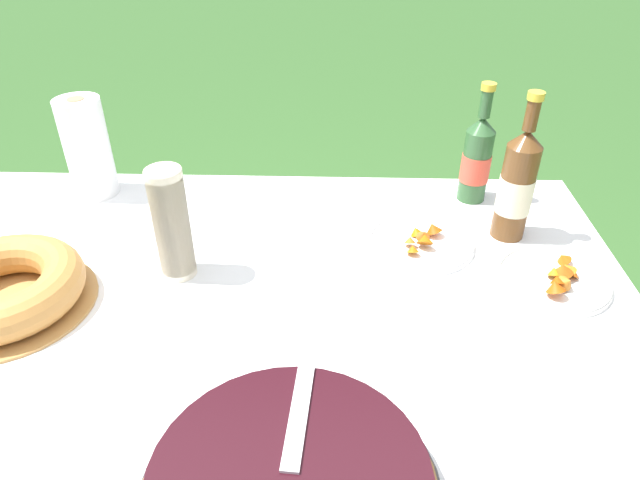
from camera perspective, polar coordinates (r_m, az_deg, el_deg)
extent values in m
cube|color=brown|center=(1.10, -9.66, -9.36)|extent=(1.62, 1.19, 0.03)
cylinder|color=brown|center=(1.97, -27.85, -4.69)|extent=(0.06, 0.06, 0.67)
cylinder|color=brown|center=(1.80, 19.10, -5.99)|extent=(0.06, 0.06, 0.67)
cube|color=white|center=(1.09, -9.76, -8.59)|extent=(1.63, 1.20, 0.00)
cube|color=white|center=(1.60, -5.86, 4.59)|extent=(1.63, 0.00, 0.10)
cylinder|color=black|center=(0.81, -3.06, -22.87)|extent=(0.38, 0.38, 0.03)
cube|color=silver|center=(0.85, -2.12, -16.96)|extent=(0.04, 0.19, 0.00)
cylinder|color=#B78447|center=(1.27, -28.66, -5.63)|extent=(0.33, 0.33, 0.01)
torus|color=#BC7F3D|center=(1.24, -29.19, -4.08)|extent=(0.30, 0.30, 0.08)
cylinder|color=beige|center=(1.20, -14.13, -1.37)|extent=(0.07, 0.07, 0.09)
cylinder|color=beige|center=(1.20, -14.21, -0.87)|extent=(0.07, 0.07, 0.09)
cylinder|color=beige|center=(1.19, -14.30, -0.35)|extent=(0.07, 0.07, 0.09)
cylinder|color=beige|center=(1.18, -14.39, 0.17)|extent=(0.07, 0.07, 0.09)
cylinder|color=beige|center=(1.18, -14.47, 0.70)|extent=(0.07, 0.07, 0.09)
cylinder|color=beige|center=(1.17, -14.56, 1.23)|extent=(0.07, 0.07, 0.09)
cylinder|color=beige|center=(1.16, -14.65, 1.77)|extent=(0.07, 0.07, 0.09)
cylinder|color=beige|center=(1.16, -14.74, 2.32)|extent=(0.07, 0.07, 0.09)
cylinder|color=beige|center=(1.15, -14.84, 2.87)|extent=(0.07, 0.07, 0.09)
cylinder|color=beige|center=(1.14, -14.93, 3.43)|extent=(0.07, 0.07, 0.09)
cylinder|color=beige|center=(1.14, -15.02, 3.99)|extent=(0.07, 0.07, 0.09)
cylinder|color=beige|center=(1.13, -15.12, 4.56)|extent=(0.07, 0.07, 0.09)
torus|color=beige|center=(1.11, -15.48, 6.70)|extent=(0.07, 0.07, 0.01)
cylinder|color=#2D562D|center=(1.47, 15.28, 7.15)|extent=(0.07, 0.07, 0.18)
cylinder|color=#E54C38|center=(1.47, 15.26, 7.03)|extent=(0.07, 0.07, 0.07)
cone|color=#2D562D|center=(1.42, 15.94, 11.07)|extent=(0.07, 0.07, 0.04)
cylinder|color=#2D562D|center=(1.41, 16.26, 12.96)|extent=(0.03, 0.03, 0.06)
cylinder|color=gold|center=(1.39, 16.53, 14.50)|extent=(0.03, 0.03, 0.02)
cylinder|color=brown|center=(1.33, 18.93, 4.52)|extent=(0.07, 0.07, 0.22)
cylinder|color=beige|center=(1.33, 18.90, 4.35)|extent=(0.08, 0.08, 0.08)
cone|color=brown|center=(1.27, 19.99, 9.54)|extent=(0.07, 0.07, 0.04)
cylinder|color=brown|center=(1.26, 20.43, 11.62)|extent=(0.03, 0.03, 0.06)
cylinder|color=gold|center=(1.24, 20.81, 13.34)|extent=(0.03, 0.03, 0.02)
cylinder|color=white|center=(1.30, 9.99, -0.28)|extent=(0.24, 0.24, 0.01)
torus|color=white|center=(1.29, 10.02, 0.01)|extent=(0.23, 0.23, 0.01)
cone|color=#B2570C|center=(1.26, 10.45, 0.12)|extent=(0.05, 0.05, 0.05)
cone|color=#C5581D|center=(1.27, 10.28, 0.47)|extent=(0.04, 0.05, 0.03)
cone|color=#BD641D|center=(1.26, 8.99, 0.01)|extent=(0.04, 0.04, 0.03)
cone|color=#BC6009|center=(1.31, 9.58, 0.88)|extent=(0.05, 0.05, 0.04)
cone|color=#BE5D0D|center=(1.24, 9.26, -0.88)|extent=(0.04, 0.04, 0.03)
cone|color=#B4420A|center=(1.31, 11.22, 1.19)|extent=(0.05, 0.05, 0.04)
cylinder|color=white|center=(1.26, 22.23, -3.71)|extent=(0.23, 0.23, 0.01)
torus|color=white|center=(1.26, 22.31, -3.42)|extent=(0.23, 0.23, 0.01)
cone|color=#A64008|center=(1.22, 22.63, -3.69)|extent=(0.04, 0.04, 0.04)
cone|color=#B9470C|center=(1.19, 22.46, -4.28)|extent=(0.05, 0.05, 0.04)
cone|color=#AB5518|center=(1.25, 22.92, -3.43)|extent=(0.04, 0.04, 0.02)
cone|color=orange|center=(1.26, 23.42, -2.60)|extent=(0.05, 0.05, 0.04)
cone|color=#C47612|center=(1.25, 22.37, -2.90)|extent=(0.03, 0.03, 0.03)
cone|color=#AC4A11|center=(1.27, 23.98, -2.96)|extent=(0.03, 0.04, 0.04)
cone|color=#C47022|center=(1.22, 23.50, -3.87)|extent=(0.04, 0.04, 0.04)
cone|color=#B35313|center=(1.25, 23.12, -2.68)|extent=(0.05, 0.05, 0.03)
cone|color=#CB520F|center=(1.30, 23.10, -1.65)|extent=(0.05, 0.04, 0.04)
cylinder|color=white|center=(1.54, -22.24, 8.51)|extent=(0.11, 0.11, 0.25)
cylinder|color=#9E7A56|center=(1.50, -23.29, 12.84)|extent=(0.04, 0.04, 0.00)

